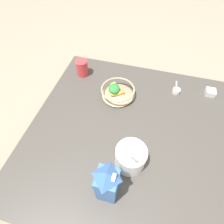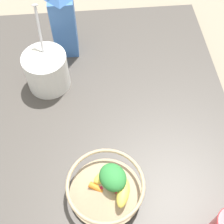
# 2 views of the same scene
# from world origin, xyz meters

# --- Properties ---
(ground_plane) EXTENTS (6.00, 6.00, 0.00)m
(ground_plane) POSITION_xyz_m (0.00, 0.00, 0.00)
(ground_plane) COLOR gray
(countertop) EXTENTS (1.07, 1.07, 0.04)m
(countertop) POSITION_xyz_m (0.00, 0.00, 0.02)
(countertop) COLOR #47423D
(countertop) RESTS_ON ground_plane
(fruit_bowl) EXTENTS (0.20, 0.20, 0.10)m
(fruit_bowl) POSITION_xyz_m (0.23, 0.12, 0.08)
(fruit_bowl) COLOR tan
(fruit_bowl) RESTS_ON countertop
(milk_carton) EXTENTS (0.08, 0.08, 0.26)m
(milk_carton) POSITION_xyz_m (-0.32, 0.02, 0.17)
(milk_carton) COLOR #3D6BB2
(milk_carton) RESTS_ON countertop
(yogurt_tub) EXTENTS (0.15, 0.14, 0.26)m
(yogurt_tub) POSITION_xyz_m (-0.17, -0.04, 0.11)
(yogurt_tub) COLOR white
(yogurt_tub) RESTS_ON countertop
(drinking_cup) EXTENTS (0.08, 0.08, 0.11)m
(drinking_cup) POSITION_xyz_m (0.36, 0.40, 0.10)
(drinking_cup) COLOR #DB383D
(drinking_cup) RESTS_ON countertop
(spice_jar) EXTENTS (0.06, 0.06, 0.04)m
(spice_jar) POSITION_xyz_m (0.39, -0.43, 0.06)
(spice_jar) COLOR silver
(spice_jar) RESTS_ON countertop
(measuring_scoop) EXTENTS (0.11, 0.05, 0.03)m
(measuring_scoop) POSITION_xyz_m (0.36, -0.23, 0.06)
(measuring_scoop) COLOR white
(measuring_scoop) RESTS_ON countertop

